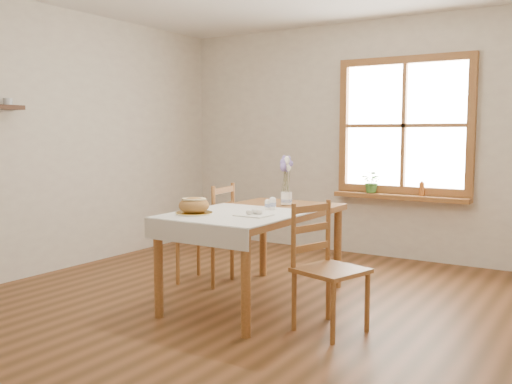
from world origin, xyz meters
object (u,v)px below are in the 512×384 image
chair_right (331,268)px  bread_plate (194,213)px  dining_table (256,221)px  chair_left (205,233)px  flower_vase (286,199)px

chair_right → bread_plate: bearing=114.9°
dining_table → chair_right: (0.82, -0.33, -0.22)m
chair_right → bread_plate: size_ratio=3.29×
dining_table → chair_left: 0.79m
chair_left → flower_vase: 0.86m
chair_left → chair_right: bearing=62.1°
chair_right → flower_vase: bearing=62.6°
dining_table → chair_left: bearing=160.4°
dining_table → chair_left: chair_left is taller
chair_left → flower_vase: chair_left is taller
chair_right → bread_plate: (-1.07, -0.16, 0.32)m
bread_plate → flower_vase: 0.95m
chair_left → chair_right: size_ratio=1.02×
bread_plate → flower_vase: bearing=71.7°
chair_right → chair_left: bearing=85.6°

